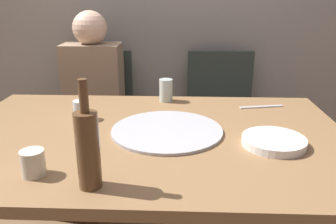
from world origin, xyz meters
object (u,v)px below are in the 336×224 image
(wine_bottle, at_px, (88,148))
(guest_in_sweater, at_px, (91,99))
(tumbler_far, at_px, (166,90))
(pizza_tray, at_px, (167,130))
(table_knife, at_px, (262,107))
(plate_stack, at_px, (274,141))
(chair_right, at_px, (220,112))
(chair_left, at_px, (98,110))
(dining_table, at_px, (149,149))
(tumbler_near, at_px, (33,163))
(wine_glass, at_px, (81,110))

(wine_bottle, distance_m, guest_in_sweater, 1.23)
(tumbler_far, relative_size, guest_in_sweater, 0.10)
(pizza_tray, height_order, table_knife, pizza_tray)
(wine_bottle, distance_m, plate_stack, 0.69)
(chair_right, bearing_deg, table_knife, 103.34)
(chair_left, bearing_deg, plate_stack, 131.88)
(dining_table, bearing_deg, guest_in_sweater, 119.49)
(dining_table, bearing_deg, chair_left, 115.28)
(dining_table, xyz_separation_m, tumbler_near, (-0.32, -0.35, 0.11))
(pizza_tray, distance_m, guest_in_sweater, 0.91)
(chair_left, bearing_deg, tumbler_far, 134.94)
(dining_table, xyz_separation_m, wine_glass, (-0.31, 0.15, 0.11))
(plate_stack, bearing_deg, tumbler_far, 128.78)
(dining_table, xyz_separation_m, chair_left, (-0.43, 0.92, -0.16))
(chair_left, height_order, chair_right, same)
(plate_stack, bearing_deg, chair_left, 131.88)
(pizza_tray, bearing_deg, wine_bottle, -115.81)
(plate_stack, bearing_deg, dining_table, 168.72)
(tumbler_far, bearing_deg, wine_bottle, -102.21)
(tumbler_near, height_order, guest_in_sweater, guest_in_sweater)
(dining_table, bearing_deg, pizza_tray, 13.86)
(dining_table, relative_size, plate_stack, 6.83)
(table_knife, distance_m, guest_in_sweater, 1.05)
(tumbler_near, distance_m, wine_glass, 0.50)
(wine_bottle, xyz_separation_m, plate_stack, (0.60, 0.31, -0.11))
(wine_glass, bearing_deg, plate_stack, -17.22)
(pizza_tray, relative_size, tumbler_far, 3.90)
(pizza_tray, xyz_separation_m, wine_bottle, (-0.20, -0.42, 0.12))
(dining_table, height_order, wine_glass, wine_glass)
(tumbler_near, height_order, tumbler_far, tumbler_far)
(dining_table, distance_m, guest_in_sweater, 0.88)
(chair_right, distance_m, guest_in_sweater, 0.85)
(pizza_tray, height_order, tumbler_far, tumbler_far)
(dining_table, distance_m, chair_right, 1.01)
(tumbler_far, distance_m, chair_right, 0.66)
(tumbler_far, xyz_separation_m, chair_left, (-0.48, 0.48, -0.28))
(dining_table, distance_m, pizza_tray, 0.11)
(wine_glass, relative_size, plate_stack, 0.37)
(tumbler_far, xyz_separation_m, wine_glass, (-0.36, -0.28, -0.01))
(tumbler_far, bearing_deg, chair_left, 134.94)
(dining_table, bearing_deg, table_knife, 33.64)
(wine_bottle, distance_m, chair_left, 1.40)
(wine_glass, distance_m, table_knife, 0.86)
(plate_stack, bearing_deg, tumbler_near, -162.44)
(tumbler_far, bearing_deg, wine_glass, -141.97)
(tumbler_near, height_order, chair_left, chair_left)
(dining_table, xyz_separation_m, guest_in_sweater, (-0.43, 0.77, -0.03))
(tumbler_near, relative_size, chair_right, 0.09)
(wine_bottle, relative_size, wine_glass, 3.75)
(chair_left, height_order, guest_in_sweater, guest_in_sweater)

